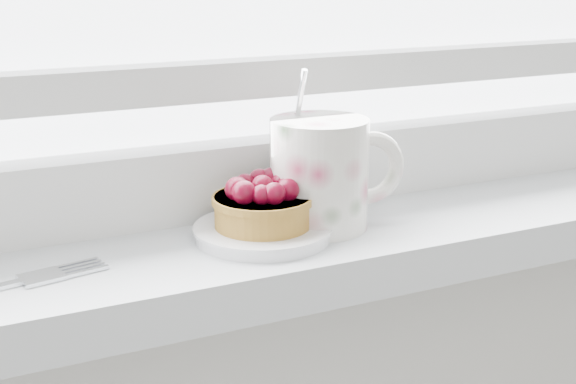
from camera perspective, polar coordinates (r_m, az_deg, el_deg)
saucer at (r=0.71m, az=-1.80°, el=-2.86°), size 0.12×0.12×0.01m
raspberry_tart at (r=0.70m, az=-1.81°, el=-0.77°), size 0.09×0.09×0.05m
floral_mug at (r=0.73m, az=2.48°, el=1.49°), size 0.14×0.10×0.15m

